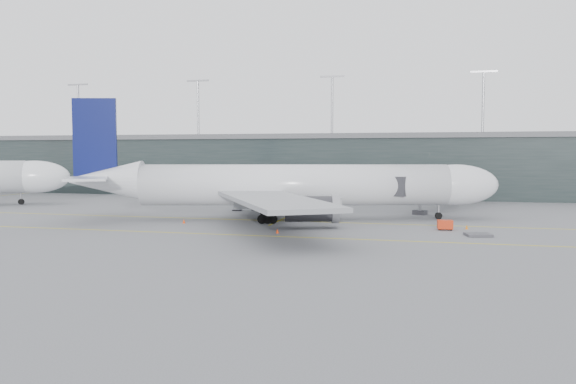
# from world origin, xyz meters

# --- Properties ---
(ground) EXTENTS (320.00, 320.00, 0.00)m
(ground) POSITION_xyz_m (0.00, 0.00, 0.00)
(ground) COLOR slate
(ground) RESTS_ON ground
(taxiline_a) EXTENTS (160.00, 0.25, 0.02)m
(taxiline_a) POSITION_xyz_m (0.00, -4.00, 0.01)
(taxiline_a) COLOR gold
(taxiline_a) RESTS_ON ground
(taxiline_b) EXTENTS (160.00, 0.25, 0.02)m
(taxiline_b) POSITION_xyz_m (0.00, -20.00, 0.01)
(taxiline_b) COLOR gold
(taxiline_b) RESTS_ON ground
(taxiline_lead_main) EXTENTS (0.25, 60.00, 0.02)m
(taxiline_lead_main) POSITION_xyz_m (5.00, 20.00, 0.01)
(taxiline_lead_main) COLOR gold
(taxiline_lead_main) RESTS_ON ground
(terminal) EXTENTS (240.00, 36.00, 29.00)m
(terminal) POSITION_xyz_m (-0.00, 58.00, 7.62)
(terminal) COLOR black
(terminal) RESTS_ON ground
(main_aircraft) EXTENTS (67.63, 62.35, 19.18)m
(main_aircraft) POSITION_xyz_m (6.55, -2.04, 5.38)
(main_aircraft) COLOR silver
(main_aircraft) RESTS_ON ground
(jet_bridge) EXTENTS (19.14, 44.79, 7.09)m
(jet_bridge) POSITION_xyz_m (29.35, 24.45, 5.31)
(jet_bridge) COLOR #2D2D32
(jet_bridge) RESTS_ON ground
(gse_cart) EXTENTS (2.15, 1.48, 1.39)m
(gse_cart) POSITION_xyz_m (29.92, -8.88, 0.77)
(gse_cart) COLOR red
(gse_cart) RESTS_ON ground
(baggage_dolly) EXTENTS (3.58, 3.11, 0.31)m
(baggage_dolly) POSITION_xyz_m (33.85, -13.70, 0.19)
(baggage_dolly) COLOR #3C3C41
(baggage_dolly) RESTS_ON ground
(uld_a) EXTENTS (2.05, 1.77, 1.64)m
(uld_a) POSITION_xyz_m (-6.32, 9.06, 0.86)
(uld_a) COLOR #313136
(uld_a) RESTS_ON ground
(uld_b) EXTENTS (1.95, 1.62, 1.66)m
(uld_b) POSITION_xyz_m (-2.93, 10.44, 0.87)
(uld_b) COLOR #313136
(uld_b) RESTS_ON ground
(uld_c) EXTENTS (2.16, 1.91, 1.66)m
(uld_c) POSITION_xyz_m (0.32, 11.50, 0.87)
(uld_c) COLOR #313136
(uld_c) RESTS_ON ground
(cone_nose) EXTENTS (0.40, 0.40, 0.64)m
(cone_nose) POSITION_xyz_m (32.90, -7.27, 0.32)
(cone_nose) COLOR orange
(cone_nose) RESTS_ON ground
(cone_wing_stbd) EXTENTS (0.41, 0.41, 0.65)m
(cone_wing_stbd) POSITION_xyz_m (8.22, -17.30, 0.33)
(cone_wing_stbd) COLOR #EB3C0D
(cone_wing_stbd) RESTS_ON ground
(cone_wing_port) EXTENTS (0.46, 0.46, 0.73)m
(cone_wing_port) POSITION_xyz_m (8.86, 9.77, 0.37)
(cone_wing_port) COLOR #E35C0C
(cone_wing_port) RESTS_ON ground
(cone_tail) EXTENTS (0.44, 0.44, 0.70)m
(cone_tail) POSITION_xyz_m (-8.18, -10.43, 0.35)
(cone_tail) COLOR #F2410D
(cone_tail) RESTS_ON ground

